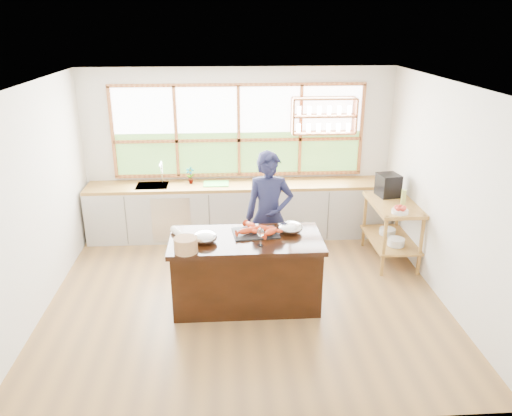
{
  "coord_description": "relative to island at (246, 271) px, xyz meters",
  "views": [
    {
      "loc": [
        -0.23,
        -5.71,
        3.39
      ],
      "look_at": [
        0.15,
        0.15,
        1.16
      ],
      "focal_mm": 35.0,
      "sensor_mm": 36.0,
      "label": 1
    }
  ],
  "objects": [
    {
      "name": "parchment_roll",
      "position": [
        -0.83,
        0.12,
        0.49
      ],
      "size": [
        0.21,
        0.3,
        0.08
      ],
      "primitive_type": "cylinder",
      "rotation": [
        1.57,
        0.0,
        0.48
      ],
      "color": "white",
      "rests_on": "island"
    },
    {
      "name": "cutting_board",
      "position": [
        -0.38,
        2.14,
        0.45
      ],
      "size": [
        0.4,
        0.3,
        0.01
      ],
      "primitive_type": "cube",
      "rotation": [
        0.0,
        0.0,
        -0.01
      ],
      "color": "#56D051",
      "rests_on": "back_counter"
    },
    {
      "name": "lobster_pile",
      "position": [
        0.15,
        0.13,
        0.5
      ],
      "size": [
        0.52,
        0.44,
        0.08
      ],
      "color": "red",
      "rests_on": "slate_board"
    },
    {
      "name": "back_counter",
      "position": [
        -0.02,
        2.14,
        0.0
      ],
      "size": [
        4.9,
        0.63,
        0.9
      ],
      "color": "#B2ADA7",
      "rests_on": "ground_plane"
    },
    {
      "name": "ground_plane",
      "position": [
        0.0,
        0.2,
        -0.45
      ],
      "size": [
        5.0,
        5.0,
        0.0
      ],
      "primitive_type": "plane",
      "color": "olive"
    },
    {
      "name": "wine_bottle",
      "position": [
        2.24,
        0.89,
        0.58
      ],
      "size": [
        0.07,
        0.07,
        0.27
      ],
      "primitive_type": "cylinder",
      "rotation": [
        0.0,
        0.0,
        -0.02
      ],
      "color": "#94A549",
      "rests_on": "right_shelf_unit"
    },
    {
      "name": "espresso_machine",
      "position": [
        2.19,
        1.41,
        0.61
      ],
      "size": [
        0.34,
        0.36,
        0.33
      ],
      "primitive_type": "cube",
      "rotation": [
        0.0,
        0.0,
        0.17
      ],
      "color": "black",
      "rests_on": "right_shelf_unit"
    },
    {
      "name": "room_shell",
      "position": [
        0.02,
        0.71,
        1.3
      ],
      "size": [
        5.02,
        4.52,
        2.71
      ],
      "color": "silver",
      "rests_on": "ground_plane"
    },
    {
      "name": "wicker_basket",
      "position": [
        -0.7,
        -0.34,
        0.53
      ],
      "size": [
        0.27,
        0.27,
        0.17
      ],
      "primitive_type": "cylinder",
      "color": "#AB7651",
      "rests_on": "island"
    },
    {
      "name": "slate_board",
      "position": [
        0.13,
        0.13,
        0.45
      ],
      "size": [
        0.59,
        0.46,
        0.02
      ],
      "primitive_type": "cube",
      "rotation": [
        0.0,
        0.0,
        0.11
      ],
      "color": "black",
      "rests_on": "island"
    },
    {
      "name": "wine_glass",
      "position": [
        0.16,
        -0.22,
        0.61
      ],
      "size": [
        0.08,
        0.08,
        0.22
      ],
      "color": "white",
      "rests_on": "island"
    },
    {
      "name": "mixing_bowl_right",
      "position": [
        0.56,
        0.14,
        0.51
      ],
      "size": [
        0.3,
        0.3,
        0.15
      ],
      "primitive_type": "ellipsoid",
      "color": "silver",
      "rests_on": "island"
    },
    {
      "name": "right_shelf_unit",
      "position": [
        2.19,
        1.09,
        0.15
      ],
      "size": [
        0.62,
        1.1,
        0.9
      ],
      "color": "#A87D35",
      "rests_on": "ground_plane"
    },
    {
      "name": "island",
      "position": [
        0.0,
        0.0,
        0.0
      ],
      "size": [
        1.85,
        0.9,
        0.9
      ],
      "color": "black",
      "rests_on": "ground_plane"
    },
    {
      "name": "fruit_bowl",
      "position": [
        2.14,
        0.7,
        0.49
      ],
      "size": [
        0.23,
        0.23,
        0.11
      ],
      "color": "silver",
      "rests_on": "right_shelf_unit"
    },
    {
      "name": "mixing_bowl_left",
      "position": [
        -0.49,
        -0.07,
        0.51
      ],
      "size": [
        0.29,
        0.29,
        0.14
      ],
      "primitive_type": "ellipsoid",
      "color": "silver",
      "rests_on": "island"
    },
    {
      "name": "potted_plant",
      "position": [
        -0.79,
        2.2,
        0.58
      ],
      "size": [
        0.16,
        0.13,
        0.28
      ],
      "primitive_type": "imported",
      "rotation": [
        0.0,
        0.0,
        -0.2
      ],
      "color": "slate",
      "rests_on": "back_counter"
    },
    {
      "name": "cook",
      "position": [
        0.35,
        0.72,
        0.44
      ],
      "size": [
        0.67,
        0.46,
        1.78
      ],
      "primitive_type": "imported",
      "rotation": [
        0.0,
        0.0,
        -0.05
      ],
      "color": "#181A3B",
      "rests_on": "ground_plane"
    }
  ]
}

